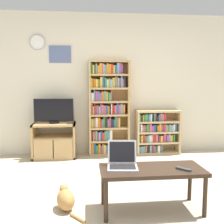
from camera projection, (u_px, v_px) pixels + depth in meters
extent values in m
plane|color=#BCAD93|center=(128.00, 208.00, 2.79)|extent=(18.00, 18.00, 0.00)
cube|color=beige|center=(109.00, 84.00, 4.93)|extent=(6.68, 0.06, 2.60)
torus|color=#B2B2B7|center=(37.00, 42.00, 4.68)|extent=(0.29, 0.03, 0.29)
cylinder|color=white|center=(37.00, 42.00, 4.68)|extent=(0.24, 0.02, 0.24)
cube|color=silver|center=(60.00, 54.00, 4.75)|extent=(0.43, 0.01, 0.34)
cube|color=slate|center=(60.00, 54.00, 4.74)|extent=(0.39, 0.02, 0.31)
cube|color=tan|center=(34.00, 141.00, 4.64)|extent=(0.04, 0.44, 0.62)
cube|color=tan|center=(75.00, 140.00, 4.71)|extent=(0.04, 0.44, 0.62)
cube|color=tan|center=(54.00, 124.00, 4.64)|extent=(0.74, 0.44, 0.04)
cube|color=tan|center=(55.00, 156.00, 4.70)|extent=(0.74, 0.44, 0.04)
cube|color=tan|center=(54.00, 137.00, 4.67)|extent=(0.67, 0.40, 0.04)
cube|color=tan|center=(43.00, 149.00, 4.46)|extent=(0.32, 0.02, 0.33)
cube|color=tan|center=(63.00, 149.00, 4.50)|extent=(0.32, 0.02, 0.33)
cylinder|color=black|center=(54.00, 122.00, 4.64)|extent=(0.18, 0.18, 0.04)
cube|color=black|center=(54.00, 110.00, 4.61)|extent=(0.68, 0.05, 0.40)
cube|color=black|center=(54.00, 110.00, 4.59)|extent=(0.65, 0.01, 0.36)
cube|color=tan|center=(90.00, 109.00, 4.76)|extent=(0.04, 0.27, 1.73)
cube|color=tan|center=(128.00, 108.00, 4.83)|extent=(0.04, 0.27, 1.73)
cube|color=tan|center=(109.00, 108.00, 4.92)|extent=(0.74, 0.02, 1.73)
cube|color=tan|center=(109.00, 153.00, 4.89)|extent=(0.67, 0.23, 0.04)
cube|color=tan|center=(109.00, 141.00, 4.86)|extent=(0.67, 0.23, 0.04)
cube|color=tan|center=(109.00, 128.00, 4.83)|extent=(0.67, 0.23, 0.04)
cube|color=tan|center=(109.00, 115.00, 4.81)|extent=(0.67, 0.23, 0.04)
cube|color=tan|center=(109.00, 102.00, 4.78)|extent=(0.67, 0.23, 0.04)
cube|color=tan|center=(109.00, 88.00, 4.75)|extent=(0.67, 0.23, 0.04)
cube|color=tan|center=(109.00, 75.00, 4.73)|extent=(0.67, 0.23, 0.04)
cube|color=tan|center=(109.00, 61.00, 4.70)|extent=(0.67, 0.23, 0.04)
cube|color=orange|center=(93.00, 148.00, 4.85)|extent=(0.04, 0.19, 0.19)
cube|color=#2856A8|center=(95.00, 148.00, 4.86)|extent=(0.04, 0.17, 0.18)
cube|color=#388947|center=(97.00, 149.00, 4.86)|extent=(0.04, 0.19, 0.16)
cube|color=orange|center=(99.00, 148.00, 4.87)|extent=(0.04, 0.19, 0.18)
cube|color=#9E4293|center=(101.00, 149.00, 4.87)|extent=(0.02, 0.20, 0.15)
cube|color=#93704C|center=(103.00, 148.00, 4.87)|extent=(0.03, 0.21, 0.18)
cube|color=gold|center=(105.00, 148.00, 4.87)|extent=(0.04, 0.21, 0.16)
cube|color=#2856A8|center=(107.00, 148.00, 4.88)|extent=(0.03, 0.20, 0.15)
cube|color=#5B9389|center=(108.00, 148.00, 4.89)|extent=(0.02, 0.18, 0.17)
cube|color=#759EB7|center=(110.00, 148.00, 4.89)|extent=(0.04, 0.19, 0.17)
cube|color=#232328|center=(112.00, 148.00, 4.90)|extent=(0.04, 0.16, 0.15)
cube|color=#2856A8|center=(114.00, 147.00, 4.89)|extent=(0.04, 0.20, 0.19)
cube|color=#2856A8|center=(116.00, 148.00, 4.90)|extent=(0.03, 0.20, 0.15)
cube|color=#232328|center=(117.00, 148.00, 4.90)|extent=(0.03, 0.19, 0.17)
cube|color=#9E4293|center=(119.00, 148.00, 4.90)|extent=(0.02, 0.21, 0.17)
cube|color=white|center=(121.00, 147.00, 4.91)|extent=(0.04, 0.18, 0.18)
cube|color=#93704C|center=(122.00, 147.00, 4.92)|extent=(0.02, 0.17, 0.17)
cube|color=#B75B70|center=(124.00, 148.00, 4.91)|extent=(0.03, 0.21, 0.15)
cube|color=red|center=(92.00, 136.00, 4.83)|extent=(0.02, 0.16, 0.16)
cube|color=#93704C|center=(94.00, 135.00, 4.83)|extent=(0.03, 0.20, 0.17)
cube|color=#B75B70|center=(95.00, 135.00, 4.84)|extent=(0.02, 0.17, 0.18)
cube|color=#5B9389|center=(96.00, 135.00, 4.83)|extent=(0.03, 0.20, 0.18)
cube|color=red|center=(98.00, 136.00, 4.84)|extent=(0.02, 0.20, 0.15)
cube|color=#759EB7|center=(99.00, 136.00, 4.84)|extent=(0.03, 0.20, 0.16)
cube|color=#2856A8|center=(101.00, 135.00, 4.85)|extent=(0.03, 0.18, 0.18)
cube|color=red|center=(103.00, 136.00, 4.85)|extent=(0.04, 0.20, 0.15)
cube|color=#388947|center=(106.00, 135.00, 4.85)|extent=(0.04, 0.20, 0.18)
cube|color=#759EB7|center=(107.00, 135.00, 4.86)|extent=(0.02, 0.16, 0.19)
cube|color=#759EB7|center=(109.00, 134.00, 4.86)|extent=(0.02, 0.18, 0.19)
cube|color=white|center=(111.00, 134.00, 4.86)|extent=(0.04, 0.20, 0.20)
cube|color=gold|center=(92.00, 123.00, 4.81)|extent=(0.04, 0.18, 0.17)
cube|color=#93704C|center=(94.00, 122.00, 4.81)|extent=(0.03, 0.19, 0.17)
cube|color=white|center=(97.00, 122.00, 4.82)|extent=(0.04, 0.17, 0.18)
cube|color=orange|center=(99.00, 122.00, 4.82)|extent=(0.04, 0.17, 0.18)
cube|color=red|center=(101.00, 123.00, 4.81)|extent=(0.02, 0.21, 0.15)
cube|color=#5B9389|center=(102.00, 123.00, 4.82)|extent=(0.03, 0.18, 0.15)
cube|color=#388947|center=(104.00, 122.00, 4.83)|extent=(0.03, 0.17, 0.19)
cube|color=#232328|center=(106.00, 122.00, 4.83)|extent=(0.04, 0.18, 0.19)
cube|color=#93704C|center=(108.00, 123.00, 4.83)|extent=(0.02, 0.21, 0.15)
cube|color=#9E4293|center=(109.00, 122.00, 4.83)|extent=(0.02, 0.20, 0.18)
cube|color=#B75B70|center=(110.00, 121.00, 4.84)|extent=(0.02, 0.16, 0.20)
cube|color=#232328|center=(112.00, 123.00, 4.84)|extent=(0.04, 0.18, 0.15)
cube|color=#2856A8|center=(114.00, 123.00, 4.85)|extent=(0.02, 0.18, 0.15)
cube|color=#388947|center=(115.00, 121.00, 4.85)|extent=(0.04, 0.18, 0.20)
cube|color=#B75B70|center=(117.00, 122.00, 4.84)|extent=(0.02, 0.21, 0.19)
cube|color=gold|center=(119.00, 122.00, 4.85)|extent=(0.03, 0.20, 0.18)
cube|color=#B75B70|center=(92.00, 109.00, 4.77)|extent=(0.02, 0.19, 0.19)
cube|color=gold|center=(93.00, 110.00, 4.77)|extent=(0.02, 0.21, 0.15)
cube|color=red|center=(95.00, 109.00, 4.78)|extent=(0.02, 0.17, 0.19)
cube|color=#9E4293|center=(96.00, 110.00, 4.79)|extent=(0.02, 0.18, 0.16)
cube|color=#B75B70|center=(97.00, 109.00, 4.79)|extent=(0.03, 0.16, 0.17)
cube|color=#759EB7|center=(99.00, 110.00, 4.79)|extent=(0.03, 0.18, 0.15)
cube|color=#B75B70|center=(101.00, 109.00, 4.79)|extent=(0.02, 0.19, 0.19)
cube|color=#B75B70|center=(102.00, 109.00, 4.79)|extent=(0.03, 0.20, 0.17)
cube|color=#B75B70|center=(104.00, 110.00, 4.80)|extent=(0.04, 0.18, 0.16)
cube|color=#2856A8|center=(106.00, 109.00, 4.80)|extent=(0.03, 0.18, 0.16)
cube|color=orange|center=(108.00, 110.00, 4.81)|extent=(0.04, 0.17, 0.15)
cube|color=#232328|center=(110.00, 109.00, 4.81)|extent=(0.02, 0.19, 0.17)
cube|color=white|center=(111.00, 109.00, 4.81)|extent=(0.02, 0.19, 0.20)
cube|color=red|center=(112.00, 109.00, 4.82)|extent=(0.02, 0.18, 0.18)
cube|color=red|center=(114.00, 109.00, 4.82)|extent=(0.02, 0.18, 0.16)
cube|color=#B75B70|center=(115.00, 109.00, 4.82)|extent=(0.03, 0.20, 0.16)
cube|color=#2856A8|center=(117.00, 108.00, 4.82)|extent=(0.03, 0.21, 0.20)
cube|color=#B75B70|center=(119.00, 109.00, 4.83)|extent=(0.04, 0.17, 0.17)
cube|color=#759EB7|center=(121.00, 109.00, 4.84)|extent=(0.04, 0.16, 0.19)
cube|color=orange|center=(123.00, 109.00, 4.84)|extent=(0.04, 0.17, 0.17)
cube|color=white|center=(92.00, 97.00, 4.75)|extent=(0.04, 0.20, 0.15)
cube|color=#5B9389|center=(94.00, 95.00, 4.75)|extent=(0.03, 0.18, 0.19)
cube|color=#9E4293|center=(96.00, 96.00, 4.75)|extent=(0.04, 0.21, 0.17)
cube|color=#5B9389|center=(99.00, 96.00, 4.76)|extent=(0.03, 0.19, 0.17)
cube|color=#9E4293|center=(100.00, 97.00, 4.76)|extent=(0.03, 0.21, 0.15)
cube|color=orange|center=(102.00, 96.00, 4.77)|extent=(0.04, 0.18, 0.17)
cube|color=#5B9389|center=(105.00, 96.00, 4.78)|extent=(0.04, 0.17, 0.18)
cube|color=gold|center=(107.00, 96.00, 4.78)|extent=(0.04, 0.16, 0.16)
cube|color=#388947|center=(109.00, 97.00, 4.78)|extent=(0.03, 0.21, 0.15)
cube|color=#B75B70|center=(111.00, 96.00, 4.79)|extent=(0.03, 0.17, 0.18)
cube|color=gold|center=(92.00, 83.00, 4.72)|extent=(0.02, 0.21, 0.17)
cube|color=orange|center=(93.00, 83.00, 4.73)|extent=(0.02, 0.17, 0.15)
cube|color=orange|center=(94.00, 83.00, 4.73)|extent=(0.03, 0.17, 0.15)
cube|color=gold|center=(97.00, 83.00, 4.73)|extent=(0.04, 0.21, 0.15)
cube|color=#93704C|center=(99.00, 83.00, 4.74)|extent=(0.04, 0.17, 0.14)
cube|color=gold|center=(101.00, 82.00, 4.74)|extent=(0.04, 0.19, 0.19)
cube|color=#2856A8|center=(103.00, 82.00, 4.75)|extent=(0.04, 0.18, 0.19)
cube|color=#388947|center=(106.00, 83.00, 4.75)|extent=(0.03, 0.20, 0.16)
cube|color=white|center=(107.00, 83.00, 4.76)|extent=(0.03, 0.17, 0.14)
cube|color=gold|center=(109.00, 83.00, 4.76)|extent=(0.02, 0.19, 0.16)
cube|color=#759EB7|center=(111.00, 83.00, 4.75)|extent=(0.04, 0.21, 0.15)
cube|color=gold|center=(113.00, 83.00, 4.76)|extent=(0.04, 0.18, 0.17)
cube|color=#93704C|center=(116.00, 82.00, 4.77)|extent=(0.04, 0.17, 0.20)
cube|color=#759EB7|center=(118.00, 83.00, 4.77)|extent=(0.03, 0.18, 0.17)
cube|color=#B75B70|center=(120.00, 83.00, 4.78)|extent=(0.02, 0.17, 0.17)
cube|color=#5B9389|center=(121.00, 82.00, 4.77)|extent=(0.02, 0.21, 0.20)
cube|color=#9E4293|center=(122.00, 83.00, 4.77)|extent=(0.02, 0.21, 0.16)
cube|color=#232328|center=(124.00, 82.00, 4.78)|extent=(0.03, 0.21, 0.18)
cube|color=#388947|center=(92.00, 69.00, 4.70)|extent=(0.03, 0.17, 0.19)
cube|color=gold|center=(93.00, 70.00, 4.70)|extent=(0.03, 0.20, 0.15)
cube|color=#232328|center=(95.00, 69.00, 4.70)|extent=(0.02, 0.19, 0.16)
cube|color=#5B9389|center=(96.00, 69.00, 4.70)|extent=(0.03, 0.19, 0.18)
cube|color=orange|center=(98.00, 70.00, 4.70)|extent=(0.03, 0.21, 0.15)
cube|color=orange|center=(100.00, 69.00, 4.71)|extent=(0.04, 0.20, 0.18)
cube|color=#B75B70|center=(102.00, 69.00, 4.72)|extent=(0.02, 0.19, 0.19)
cube|color=white|center=(104.00, 69.00, 4.72)|extent=(0.02, 0.17, 0.17)
cube|color=#5B9389|center=(105.00, 70.00, 4.72)|extent=(0.04, 0.19, 0.16)
cube|color=orange|center=(107.00, 69.00, 4.72)|extent=(0.03, 0.19, 0.19)
cube|color=orange|center=(110.00, 69.00, 4.73)|extent=(0.04, 0.19, 0.17)
cube|color=red|center=(112.00, 69.00, 4.73)|extent=(0.03, 0.21, 0.18)
cube|color=gold|center=(114.00, 70.00, 4.74)|extent=(0.04, 0.19, 0.15)
cube|color=#2856A8|center=(116.00, 70.00, 4.74)|extent=(0.03, 0.21, 0.16)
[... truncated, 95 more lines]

